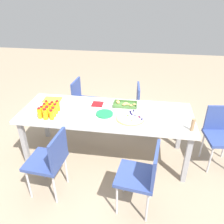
{
  "coord_description": "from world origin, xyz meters",
  "views": [
    {
      "loc": [
        0.47,
        -2.54,
        2.18
      ],
      "look_at": [
        0.08,
        -0.02,
        0.75
      ],
      "focal_mm": 35.99,
      "sensor_mm": 36.0,
      "label": 1
    }
  ],
  "objects": [
    {
      "name": "fruit_pizza",
      "position": [
        0.33,
        -0.13,
        0.75
      ],
      "size": [
        0.36,
        0.36,
        0.05
      ],
      "color": "tan",
      "rests_on": "party_table"
    },
    {
      "name": "juice_bottle_8",
      "position": [
        -0.64,
        -0.13,
        0.8
      ],
      "size": [
        0.06,
        0.06,
        0.14
      ],
      "color": "#F9AE14",
      "rests_on": "party_table"
    },
    {
      "name": "ground_plane",
      "position": [
        0.0,
        0.0,
        0.0
      ],
      "size": [
        12.0,
        12.0,
        0.0
      ],
      "primitive_type": "plane",
      "color": "gray"
    },
    {
      "name": "juice_bottle_2",
      "position": [
        -0.63,
        -0.28,
        0.8
      ],
      "size": [
        0.06,
        0.06,
        0.13
      ],
      "color": "#F9AC14",
      "rests_on": "party_table"
    },
    {
      "name": "juice_bottle_9",
      "position": [
        -0.79,
        -0.06,
        0.8
      ],
      "size": [
        0.05,
        0.05,
        0.14
      ],
      "color": "#FAAC14",
      "rests_on": "party_table"
    },
    {
      "name": "juice_bottle_10",
      "position": [
        -0.71,
        -0.06,
        0.8
      ],
      "size": [
        0.06,
        0.06,
        0.13
      ],
      "color": "#F9AC14",
      "rests_on": "party_table"
    },
    {
      "name": "juice_bottle_6",
      "position": [
        -0.78,
        -0.13,
        0.8
      ],
      "size": [
        0.05,
        0.05,
        0.14
      ],
      "color": "#FAAC14",
      "rests_on": "party_table"
    },
    {
      "name": "snack_tray",
      "position": [
        0.23,
        0.23,
        0.75
      ],
      "size": [
        0.33,
        0.2,
        0.04
      ],
      "color": "#477238",
      "rests_on": "party_table"
    },
    {
      "name": "plate_stack",
      "position": [
        -0.01,
        -0.07,
        0.75
      ],
      "size": [
        0.22,
        0.22,
        0.02
      ],
      "color": "#1E8C4C",
      "rests_on": "party_table"
    },
    {
      "name": "juice_bottle_7",
      "position": [
        -0.71,
        -0.14,
        0.8
      ],
      "size": [
        0.06,
        0.06,
        0.14
      ],
      "color": "#F9AC14",
      "rests_on": "party_table"
    },
    {
      "name": "chair_end",
      "position": [
        1.52,
        0.11,
        0.5
      ],
      "size": [
        0.45,
        0.45,
        0.83
      ],
      "rotation": [
        0.0,
        0.0,
        3.27
      ],
      "color": "#33478C",
      "rests_on": "ground_plane"
    },
    {
      "name": "chair_far_left",
      "position": [
        -0.54,
        0.8,
        0.5
      ],
      "size": [
        0.43,
        0.43,
        0.83
      ],
      "rotation": [
        0.0,
        0.0,
        -1.64
      ],
      "color": "#33478C",
      "rests_on": "ground_plane"
    },
    {
      "name": "paper_folder",
      "position": [
        -0.84,
        0.24,
        0.74
      ],
      "size": [
        0.27,
        0.22,
        0.01
      ],
      "primitive_type": "cube",
      "rotation": [
        0.0,
        0.0,
        0.06
      ],
      "color": "yellow",
      "rests_on": "party_table"
    },
    {
      "name": "juice_bottle_11",
      "position": [
        -0.64,
        -0.06,
        0.8
      ],
      "size": [
        0.06,
        0.06,
        0.15
      ],
      "color": "#FAAB14",
      "rests_on": "party_table"
    },
    {
      "name": "juice_bottle_4",
      "position": [
        -0.72,
        -0.21,
        0.8
      ],
      "size": [
        0.06,
        0.06,
        0.14
      ],
      "color": "#F9AC14",
      "rests_on": "party_table"
    },
    {
      "name": "juice_bottle_1",
      "position": [
        -0.71,
        -0.29,
        0.8
      ],
      "size": [
        0.06,
        0.06,
        0.15
      ],
      "color": "#FAAD14",
      "rests_on": "party_table"
    },
    {
      "name": "cardboard_tube",
      "position": [
        1.05,
        -0.28,
        0.81
      ],
      "size": [
        0.04,
        0.04,
        0.15
      ],
      "primitive_type": "cylinder",
      "color": "#9E7A56",
      "rests_on": "party_table"
    },
    {
      "name": "juice_bottle_5",
      "position": [
        -0.64,
        -0.21,
        0.8
      ],
      "size": [
        0.06,
        0.06,
        0.13
      ],
      "color": "#FAAC14",
      "rests_on": "party_table"
    },
    {
      "name": "juice_bottle_3",
      "position": [
        -0.79,
        -0.21,
        0.8
      ],
      "size": [
        0.05,
        0.05,
        0.14
      ],
      "color": "#F9AE14",
      "rests_on": "party_table"
    },
    {
      "name": "chair_near_left",
      "position": [
        -0.51,
        -0.74,
        0.5
      ],
      "size": [
        0.43,
        0.43,
        0.83
      ],
      "rotation": [
        0.0,
        0.0,
        1.49
      ],
      "color": "#33478C",
      "rests_on": "ground_plane"
    },
    {
      "name": "party_table",
      "position": [
        0.0,
        0.0,
        0.67
      ],
      "size": [
        2.26,
        0.84,
        0.73
      ],
      "color": "silver",
      "rests_on": "ground_plane"
    },
    {
      "name": "chair_near_right",
      "position": [
        0.52,
        -0.82,
        0.5
      ],
      "size": [
        0.45,
        0.45,
        0.83
      ],
      "rotation": [
        0.0,
        0.0,
        1.44
      ],
      "color": "#33478C",
      "rests_on": "ground_plane"
    },
    {
      "name": "chair_far_right",
      "position": [
        0.51,
        0.75,
        0.5
      ],
      "size": [
        0.43,
        0.43,
        0.83
      ],
      "rotation": [
        0.0,
        0.0,
        -1.48
      ],
      "color": "#33478C",
      "rests_on": "ground_plane"
    },
    {
      "name": "juice_bottle_0",
      "position": [
        -0.79,
        -0.28,
        0.8
      ],
      "size": [
        0.05,
        0.05,
        0.15
      ],
      "color": "#F9AE14",
      "rests_on": "party_table"
    },
    {
      "name": "napkin_stack",
      "position": [
        -0.15,
        0.19,
        0.74
      ],
      "size": [
        0.15,
        0.15,
        0.02
      ],
      "primitive_type": "cube",
      "color": "red",
      "rests_on": "party_table"
    }
  ]
}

